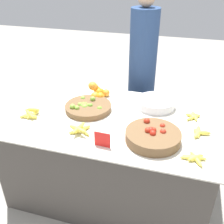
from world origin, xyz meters
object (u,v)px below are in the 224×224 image
(price_sign, at_px, (102,140))
(metal_bowl, at_px, (156,103))
(lime_bowl, at_px, (88,107))
(vendor_person, at_px, (142,79))
(tomato_basket, at_px, (153,136))

(price_sign, bearing_deg, metal_bowl, 70.84)
(lime_bowl, bearing_deg, vendor_person, 68.04)
(metal_bowl, relative_size, price_sign, 2.90)
(price_sign, distance_m, vendor_person, 1.25)
(tomato_basket, relative_size, vendor_person, 0.24)
(tomato_basket, distance_m, metal_bowl, 0.51)
(lime_bowl, bearing_deg, price_sign, -58.39)
(tomato_basket, distance_m, vendor_person, 1.12)
(tomato_basket, height_order, metal_bowl, tomato_basket)
(lime_bowl, distance_m, vendor_person, 0.85)
(lime_bowl, relative_size, metal_bowl, 1.19)
(tomato_basket, xyz_separation_m, vendor_person, (-0.28, 1.08, -0.03))
(lime_bowl, distance_m, metal_bowl, 0.59)
(metal_bowl, distance_m, vendor_person, 0.62)
(lime_bowl, bearing_deg, tomato_basket, -25.74)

